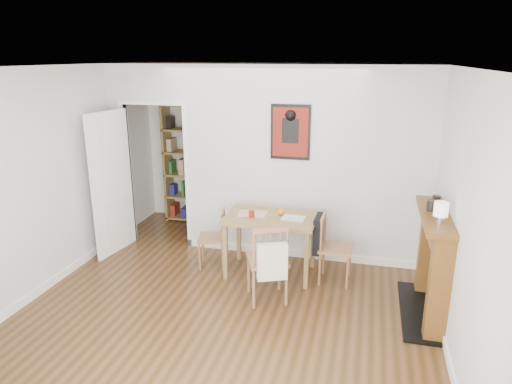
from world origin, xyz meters
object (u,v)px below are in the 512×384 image
(ceramic_jar_a, at_px, (431,205))
(ceramic_jar_b, at_px, (436,201))
(orange_fruit, at_px, (281,212))
(mantel_lamp, at_px, (441,210))
(chair_left, at_px, (212,238))
(red_glass, at_px, (252,214))
(chair_right, at_px, (334,248))
(notebook, at_px, (294,218))
(chair_front, at_px, (267,261))
(dining_table, at_px, (271,223))
(fireplace, at_px, (434,262))
(bookshelf, at_px, (190,164))

(ceramic_jar_a, relative_size, ceramic_jar_b, 1.06)
(orange_fruit, bearing_deg, ceramic_jar_b, -11.35)
(ceramic_jar_a, bearing_deg, ceramic_jar_b, 70.86)
(mantel_lamp, distance_m, ceramic_jar_b, 0.58)
(chair_left, bearing_deg, red_glass, -10.32)
(chair_right, distance_m, notebook, 0.61)
(chair_front, distance_m, mantel_lamp, 1.92)
(ceramic_jar_a, bearing_deg, chair_right, 155.82)
(red_glass, distance_m, ceramic_jar_b, 2.14)
(chair_right, bearing_deg, ceramic_jar_b, -13.15)
(mantel_lamp, bearing_deg, red_glass, 159.63)
(notebook, height_order, ceramic_jar_b, ceramic_jar_b)
(chair_left, bearing_deg, ceramic_jar_a, -10.75)
(notebook, xyz_separation_m, ceramic_jar_b, (1.58, -0.26, 0.43))
(chair_right, relative_size, ceramic_jar_a, 7.46)
(chair_front, bearing_deg, dining_table, 99.52)
(chair_front, distance_m, fireplace, 1.79)
(chair_right, xyz_separation_m, bookshelf, (-2.54, 1.64, 0.53))
(chair_right, xyz_separation_m, chair_front, (-0.70, -0.64, 0.04))
(notebook, xyz_separation_m, mantel_lamp, (1.55, -0.84, 0.51))
(fireplace, bearing_deg, dining_table, 164.42)
(fireplace, relative_size, orange_fruit, 14.78)
(fireplace, bearing_deg, bookshelf, 149.31)
(chair_front, height_order, fireplace, fireplace)
(notebook, relative_size, ceramic_jar_b, 2.59)
(chair_left, distance_m, ceramic_jar_a, 2.77)
(red_glass, xyz_separation_m, ceramic_jar_a, (2.03, -0.39, 0.40))
(ceramic_jar_b, bearing_deg, fireplace, -86.32)
(dining_table, bearing_deg, orange_fruit, 37.22)
(mantel_lamp, bearing_deg, fireplace, 81.39)
(chair_left, xyz_separation_m, chair_front, (0.91, -0.69, 0.09))
(chair_front, distance_m, ceramic_jar_a, 1.85)
(chair_front, relative_size, orange_fruit, 11.27)
(chair_front, height_order, ceramic_jar_b, ceramic_jar_b)
(dining_table, xyz_separation_m, orange_fruit, (0.11, 0.08, 0.14))
(dining_table, bearing_deg, bookshelf, 136.88)
(red_glass, bearing_deg, orange_fruit, 25.85)
(fireplace, bearing_deg, ceramic_jar_b, 93.68)
(chair_left, xyz_separation_m, chair_right, (1.60, -0.05, 0.06))
(notebook, bearing_deg, fireplace, -17.94)
(orange_fruit, distance_m, ceramic_jar_a, 1.83)
(red_glass, height_order, mantel_lamp, mantel_lamp)
(chair_right, height_order, chair_front, chair_front)
(bookshelf, xyz_separation_m, notebook, (2.03, -1.63, -0.20))
(chair_left, distance_m, ceramic_jar_b, 2.81)
(red_glass, height_order, orange_fruit, red_glass)
(chair_left, height_order, chair_front, chair_front)
(dining_table, bearing_deg, chair_front, -80.48)
(bookshelf, relative_size, notebook, 7.06)
(chair_right, relative_size, orange_fruit, 10.21)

